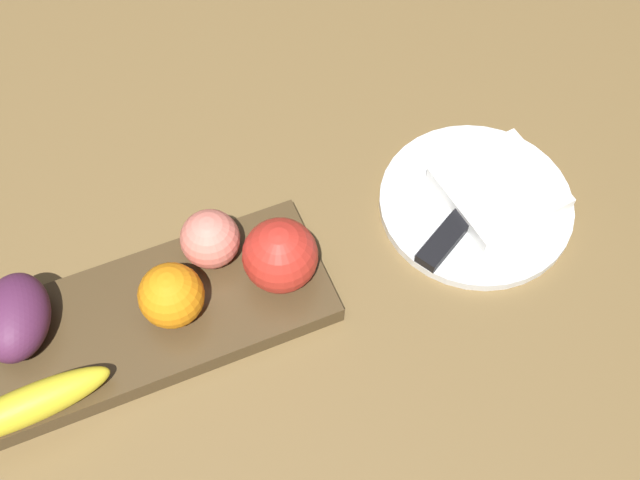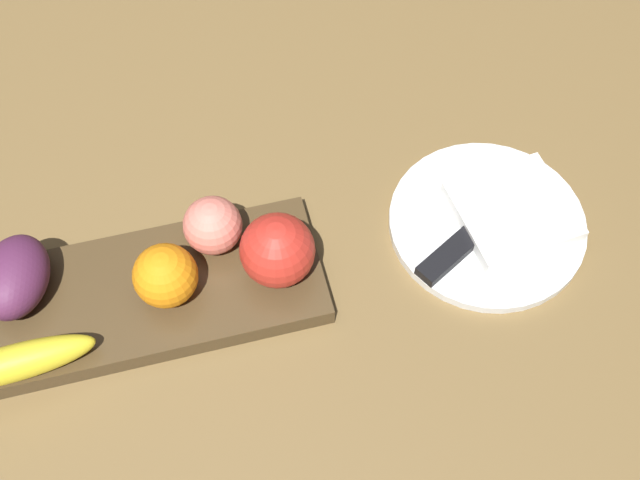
% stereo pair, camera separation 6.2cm
% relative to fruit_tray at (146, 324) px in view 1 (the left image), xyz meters
% --- Properties ---
extents(ground_plane, '(2.40, 2.40, 0.00)m').
position_rel_fruit_tray_xyz_m(ground_plane, '(0.01, 0.00, -0.01)').
color(ground_plane, brown).
extents(fruit_tray, '(0.37, 0.14, 0.02)m').
position_rel_fruit_tray_xyz_m(fruit_tray, '(0.00, 0.00, 0.00)').
color(fruit_tray, '#4A3820').
rests_on(fruit_tray, ground_plane).
extents(apple, '(0.08, 0.08, 0.08)m').
position_rel_fruit_tray_xyz_m(apple, '(0.14, -0.01, 0.05)').
color(apple, red).
rests_on(apple, fruit_tray).
extents(banana, '(0.16, 0.04, 0.04)m').
position_rel_fruit_tray_xyz_m(banana, '(-0.12, -0.05, 0.03)').
color(banana, yellow).
rests_on(banana, fruit_tray).
extents(orange_near_apple, '(0.06, 0.06, 0.06)m').
position_rel_fruit_tray_xyz_m(orange_near_apple, '(0.03, -0.00, 0.04)').
color(orange_near_apple, orange).
rests_on(orange_near_apple, fruit_tray).
extents(peach, '(0.06, 0.06, 0.06)m').
position_rel_fruit_tray_xyz_m(peach, '(0.09, 0.04, 0.04)').
color(peach, '#EC7C6B').
rests_on(peach, fruit_tray).
extents(grape_bunch, '(0.09, 0.11, 0.05)m').
position_rel_fruit_tray_xyz_m(grape_bunch, '(-0.11, 0.03, 0.04)').
color(grape_bunch, '#582649').
rests_on(grape_bunch, fruit_tray).
extents(dinner_plate, '(0.21, 0.21, 0.01)m').
position_rel_fruit_tray_xyz_m(dinner_plate, '(0.38, 0.00, -0.01)').
color(dinner_plate, white).
rests_on(dinner_plate, ground_plane).
extents(folded_napkin, '(0.13, 0.12, 0.02)m').
position_rel_fruit_tray_xyz_m(folded_napkin, '(0.40, 0.00, 0.01)').
color(folded_napkin, white).
rests_on(folded_napkin, dinner_plate).
extents(knife, '(0.17, 0.11, 0.01)m').
position_rel_fruit_tray_xyz_m(knife, '(0.34, -0.02, 0.00)').
color(knife, silver).
rests_on(knife, dinner_plate).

